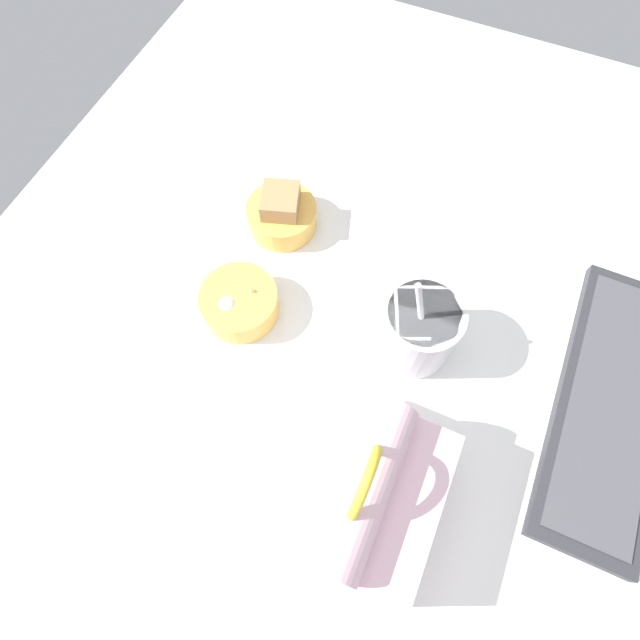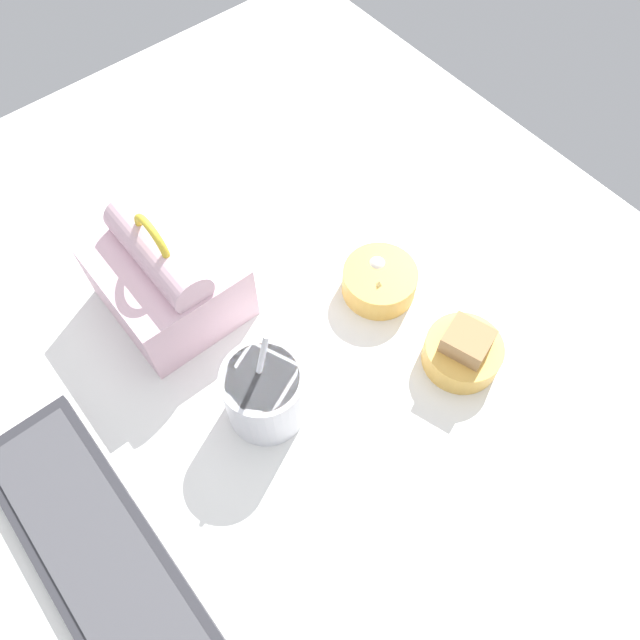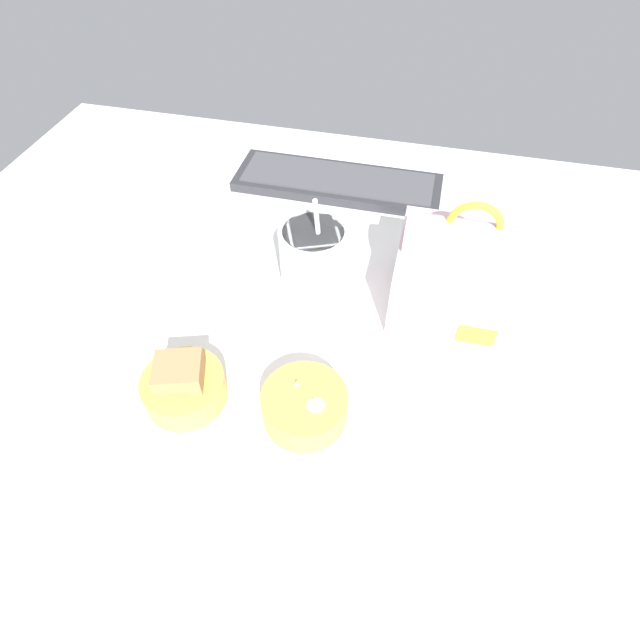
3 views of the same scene
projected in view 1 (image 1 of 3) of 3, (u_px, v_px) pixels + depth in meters
The scene contains 6 objects.
desk_surface at pixel (336, 335), 69.62cm from camera, with size 140.00×110.00×2.00cm.
keyboard at pixel (609, 404), 63.47cm from camera, with size 38.65×12.39×2.10cm.
lunch_bag at pixel (358, 491), 54.05cm from camera, with size 18.19×16.64×18.20cm.
soup_cup at pixel (418, 328), 63.26cm from camera, with size 10.19×10.19×16.67cm.
bento_bowl_sandwich at pixel (282, 214), 73.78cm from camera, with size 10.39×10.39×6.99cm.
bento_bowl_snacks at pixel (240, 302), 68.04cm from camera, with size 10.59×10.59×5.15cm.
Camera 1 is at (25.60, 8.67, 65.24)cm, focal length 28.00 mm.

